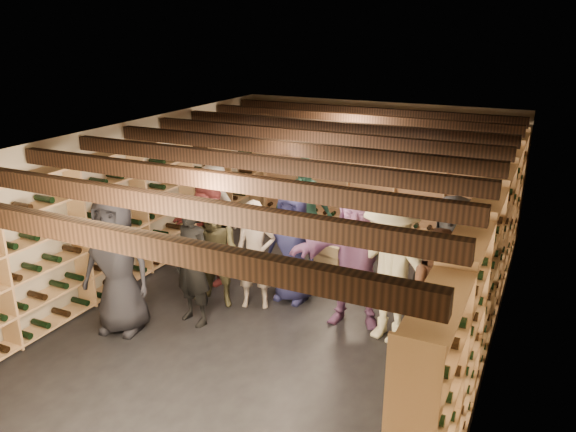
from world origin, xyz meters
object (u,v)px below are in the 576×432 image
Objects in this scene: person_1 at (192,264)px; person_2 at (216,254)px; person_9 at (214,208)px; person_0 at (117,264)px; person_8 at (440,299)px; person_10 at (303,213)px; crate_stack_left at (363,228)px; person_12 at (450,271)px; crate_stack_right at (332,257)px; person_11 at (356,258)px; crate_loose at (433,286)px; person_6 at (292,247)px; person_5 at (209,233)px; person_3 at (390,270)px; person_7 at (255,255)px.

person_1 is 0.55m from person_2.
person_1 reaches higher than person_9.
person_8 is (3.84, 1.00, -0.10)m from person_0.
crate_stack_left is at bearing 68.24° from person_10.
person_8 is 0.56m from person_12.
crate_stack_left is 3.06m from person_2.
person_0 reaches higher than crate_stack_right.
crate_stack_right is 0.31× the size of person_11.
person_8 is (3.09, 0.43, -0.01)m from person_1.
person_10 is (-2.14, 0.00, 0.84)m from crate_loose.
person_6 is at bearing 144.24° from person_8.
person_5 is 0.85× the size of person_11.
person_11 is (-1.17, 0.48, 0.09)m from person_8.
person_9 is at bearing 142.13° from person_5.
person_0 is 1.18× the size of person_5.
person_3 is 1.03× the size of person_10.
person_9 is at bearing -156.30° from crate_stack_left.
crate_stack_right is at bearing 120.11° from person_8.
person_9 is (-3.56, 1.60, -0.18)m from person_3.
person_11 is (2.67, 1.48, -0.00)m from person_0.
crate_stack_right is at bearing 79.64° from person_1.
person_12 is at bearing 5.93° from person_2.
person_11 is (0.68, -2.43, 0.50)m from crate_stack_left.
crate_loose is 4.55m from person_0.
person_10 reaches higher than person_8.
person_10 is at bearing 157.24° from person_12.
person_5 reaches higher than crate_stack_right.
person_1 is at bearing -91.93° from person_10.
person_1 is 1.46m from person_6.
crate_loose is 0.32× the size of person_2.
person_8 is 3.15m from person_10.
person_11 is (1.37, -1.38, -0.00)m from person_10.
person_11 reaches higher than person_2.
person_3 reaches higher than person_2.
crate_loose is 3.27m from person_2.
person_10 is 1.95m from person_11.
person_10 reaches higher than person_1.
person_8 reaches higher than crate_loose.
person_8 reaches higher than person_6.
crate_loose is at bearing 42.17° from person_5.
person_6 is 0.98× the size of person_8.
person_3 is at bearing 141.13° from person_8.
person_7 is at bearing 176.74° from person_11.
person_3 is 1.03× the size of person_11.
person_2 is 1.83m from person_10.
person_7 is at bearing 20.24° from person_2.
person_6 reaches higher than person_9.
person_8 is 4.62m from person_9.
person_12 is (0.67, 0.29, -0.00)m from person_3.
crate_loose is 0.32× the size of person_9.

